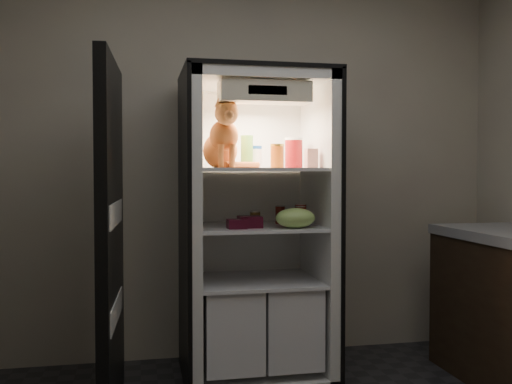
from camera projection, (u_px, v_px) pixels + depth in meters
room_shell at (328, 79)px, 2.16m from camera, size 3.60×3.60×3.60m
refrigerator at (255, 248)px, 3.54m from camera, size 0.90×0.72×1.88m
fridge_door at (111, 239)px, 2.99m from camera, size 0.11×0.87×1.85m
tabby_cat at (222, 142)px, 3.34m from camera, size 0.35×0.39×0.41m
parmesan_shaker at (247, 152)px, 3.52m from camera, size 0.08×0.08×0.20m
mayo_tub at (254, 157)px, 3.60m from camera, size 0.10×0.10×0.14m
salsa_jar at (277, 156)px, 3.44m from camera, size 0.08×0.08×0.14m
pepper_jar at (294, 153)px, 3.58m from camera, size 0.11×0.11×0.19m
cream_carton at (311, 158)px, 3.40m from camera, size 0.07×0.07×0.11m
soda_can_a at (280, 215)px, 3.59m from camera, size 0.06×0.06×0.11m
soda_can_b at (301, 214)px, 3.50m from camera, size 0.07×0.07×0.13m
soda_can_c at (300, 216)px, 3.43m from camera, size 0.06×0.06×0.12m
condiment_jar at (255, 218)px, 3.51m from camera, size 0.06×0.06×0.09m
grape_bag at (295, 218)px, 3.31m from camera, size 0.23×0.17×0.12m
berry_box_left at (237, 224)px, 3.28m from camera, size 0.11×0.11×0.05m
berry_box_right at (250, 222)px, 3.34m from camera, size 0.13×0.13×0.07m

